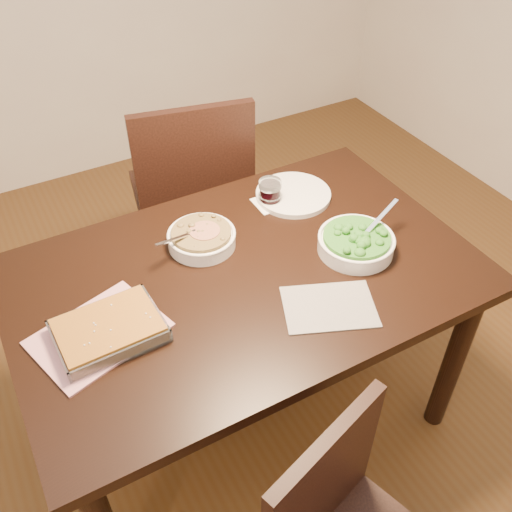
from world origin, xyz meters
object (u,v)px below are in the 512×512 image
table (245,294)px  baking_dish (109,330)px  chair_far (192,191)px  stew_bowl (202,237)px  wine_tumbler (270,192)px  dinner_plate (293,195)px  broccoli_bowl (356,242)px

table → baking_dish: baking_dish is taller
table → chair_far: size_ratio=1.41×
table → stew_bowl: bearing=108.6°
wine_tumbler → dinner_plate: bearing=-3.8°
baking_dish → chair_far: 1.00m
stew_bowl → broccoli_bowl: broccoli_bowl is taller
broccoli_bowl → wine_tumbler: broccoli_bowl is taller
wine_tumbler → chair_far: 0.54m
broccoli_bowl → wine_tumbler: bearing=107.5°
broccoli_bowl → stew_bowl: bearing=147.9°
table → dinner_plate: (0.33, 0.26, 0.10)m
baking_dish → dinner_plate: (0.77, 0.31, -0.02)m
baking_dish → stew_bowl: bearing=29.4°
stew_bowl → baking_dish: (-0.38, -0.23, -0.01)m
table → baking_dish: size_ratio=4.89×
wine_tumbler → table: bearing=-132.2°
chair_far → baking_dish: bearing=65.4°
wine_tumbler → dinner_plate: (0.09, -0.01, -0.04)m
stew_bowl → dinner_plate: (0.39, 0.08, -0.02)m
chair_far → broccoli_bowl: bearing=116.6°
stew_bowl → dinner_plate: stew_bowl is taller
broccoli_bowl → baking_dish: bearing=177.8°
table → broccoli_bowl: size_ratio=5.17×
broccoli_bowl → baking_dish: size_ratio=0.95×
wine_tumbler → dinner_plate: 0.10m
baking_dish → wine_tumbler: size_ratio=3.23×
broccoli_bowl → chair_far: (-0.21, 0.81, -0.23)m
stew_bowl → chair_far: chair_far is taller
baking_dish → broccoli_bowl: bearing=-4.0°
stew_bowl → dinner_plate: bearing=12.0°
baking_dish → chair_far: bearing=51.8°
wine_tumbler → baking_dish: bearing=-154.9°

